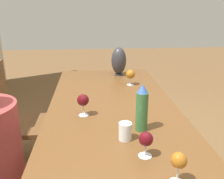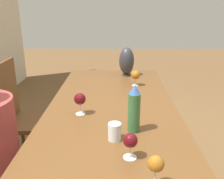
{
  "view_description": "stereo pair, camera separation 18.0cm",
  "coord_description": "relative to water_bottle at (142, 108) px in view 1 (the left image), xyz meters",
  "views": [
    {
      "loc": [
        -1.51,
        0.15,
        1.47
      ],
      "look_at": [
        0.19,
        0.0,
        0.88
      ],
      "focal_mm": 40.0,
      "sensor_mm": 36.0,
      "label": 1
    },
    {
      "loc": [
        -1.52,
        -0.03,
        1.47
      ],
      "look_at": [
        0.19,
        0.0,
        0.88
      ],
      "focal_mm": 40.0,
      "sensor_mm": 36.0,
      "label": 2
    }
  ],
  "objects": [
    {
      "name": "dining_table",
      "position": [
        0.25,
        0.13,
        -0.21
      ],
      "size": [
        2.26,
        0.9,
        0.78
      ],
      "color": "brown",
      "rests_on": "ground_plane"
    },
    {
      "name": "wine_glass_1",
      "position": [
        -0.46,
        -0.05,
        -0.03
      ],
      "size": [
        0.07,
        0.07,
        0.14
      ],
      "color": "silver",
      "rests_on": "dining_table"
    },
    {
      "name": "chair_far",
      "position": [
        0.81,
        0.96,
        -0.4
      ],
      "size": [
        0.44,
        0.44,
        1.0
      ],
      "color": "brown",
      "rests_on": "ground_plane"
    },
    {
      "name": "wine_glass_4",
      "position": [
        0.84,
        -0.07,
        -0.04
      ],
      "size": [
        0.08,
        0.08,
        0.14
      ],
      "color": "silver",
      "rests_on": "dining_table"
    },
    {
      "name": "water_tumbler",
      "position": [
        -0.1,
        0.11,
        -0.09
      ],
      "size": [
        0.07,
        0.07,
        0.1
      ],
      "color": "silver",
      "rests_on": "dining_table"
    },
    {
      "name": "wine_glass_2",
      "position": [
        -0.26,
        0.03,
        -0.04
      ],
      "size": [
        0.07,
        0.07,
        0.13
      ],
      "color": "silver",
      "rests_on": "dining_table"
    },
    {
      "name": "vase",
      "position": [
        1.16,
        -0.0,
        0.01
      ],
      "size": [
        0.15,
        0.15,
        0.28
      ],
      "color": "#2D2D33",
      "rests_on": "dining_table"
    },
    {
      "name": "water_bottle",
      "position": [
        0.0,
        0.0,
        0.0
      ],
      "size": [
        0.07,
        0.07,
        0.28
      ],
      "color": "#336638",
      "rests_on": "dining_table"
    },
    {
      "name": "wine_glass_0",
      "position": [
        0.22,
        0.33,
        -0.03
      ],
      "size": [
        0.08,
        0.08,
        0.15
      ],
      "color": "silver",
      "rests_on": "dining_table"
    }
  ]
}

